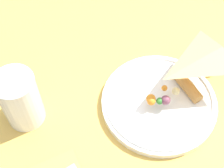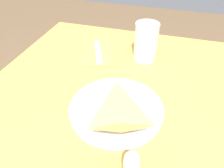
% 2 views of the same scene
% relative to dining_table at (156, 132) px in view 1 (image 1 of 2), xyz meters
% --- Properties ---
extents(dining_table, '(0.97, 0.80, 0.76)m').
position_rel_dining_table_xyz_m(dining_table, '(0.00, 0.00, 0.00)').
color(dining_table, gold).
rests_on(dining_table, ground_plane).
extents(plate_pizza, '(0.24, 0.24, 0.05)m').
position_rel_dining_table_xyz_m(plate_pizza, '(0.00, -0.01, 0.14)').
color(plate_pizza, white).
rests_on(plate_pizza, dining_table).
extents(milk_glass, '(0.08, 0.08, 0.13)m').
position_rel_dining_table_xyz_m(milk_glass, '(0.28, -0.03, 0.18)').
color(milk_glass, white).
rests_on(milk_glass, dining_table).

